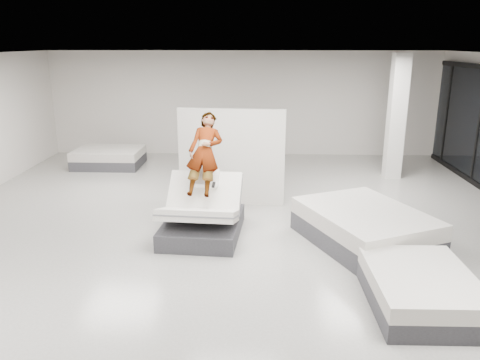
{
  "coord_description": "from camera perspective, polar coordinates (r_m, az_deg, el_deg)",
  "views": [
    {
      "loc": [
        0.38,
        -7.58,
        3.45
      ],
      "look_at": [
        0.11,
        0.68,
        1.0
      ],
      "focal_mm": 35.0,
      "sensor_mm": 36.0,
      "label": 1
    }
  ],
  "objects": [
    {
      "name": "room",
      "position": [
        7.81,
        -0.96,
        2.81
      ],
      "size": [
        14.0,
        14.04,
        3.2
      ],
      "color": "#B1AFA7",
      "rests_on": "ground"
    },
    {
      "name": "hero_bed",
      "position": [
        8.63,
        -4.59,
        -4.5
      ],
      "size": [
        1.5,
        1.91,
        1.18
      ],
      "color": "#3E3E43",
      "rests_on": "floor"
    },
    {
      "name": "person",
      "position": [
        8.68,
        -4.31,
        1.35
      ],
      "size": [
        0.73,
        1.62,
        1.27
      ],
      "primitive_type": "imported",
      "rotation": [
        0.96,
        0.0,
        -0.08
      ],
      "color": "slate",
      "rests_on": "hero_bed"
    },
    {
      "name": "remote",
      "position": [
        8.37,
        -3.24,
        -0.59
      ],
      "size": [
        0.06,
        0.15,
        0.08
      ],
      "primitive_type": "cube",
      "rotation": [
        0.35,
        0.0,
        -0.08
      ],
      "color": "black",
      "rests_on": "person"
    },
    {
      "name": "divider_panel",
      "position": [
        10.12,
        -1.07,
        2.79
      ],
      "size": [
        2.31,
        0.3,
        2.1
      ],
      "primitive_type": "cube",
      "rotation": [
        0.0,
        0.0,
        -0.08
      ],
      "color": "silver",
      "rests_on": "floor"
    },
    {
      "name": "flat_bed_right_far",
      "position": [
        8.58,
        14.9,
        -5.52
      ],
      "size": [
        2.49,
        2.77,
        0.62
      ],
      "color": "#3E3E43",
      "rests_on": "floor"
    },
    {
      "name": "flat_bed_right_near",
      "position": [
        6.91,
        21.12,
        -12.33
      ],
      "size": [
        1.35,
        1.79,
        0.49
      ],
      "color": "#3E3E43",
      "rests_on": "floor"
    },
    {
      "name": "flat_bed_left_far",
      "position": [
        13.96,
        -15.67,
        2.66
      ],
      "size": [
        1.87,
        1.41,
        0.51
      ],
      "color": "#3E3E43",
      "rests_on": "floor"
    },
    {
      "name": "column",
      "position": [
        12.74,
        18.53,
        7.31
      ],
      "size": [
        0.4,
        0.4,
        3.2
      ],
      "primitive_type": "cube",
      "color": "silver",
      "rests_on": "floor"
    }
  ]
}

